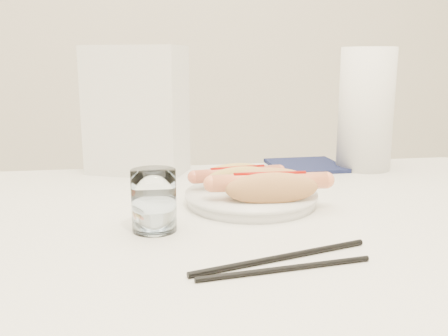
{
  "coord_description": "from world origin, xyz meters",
  "views": [
    {
      "loc": [
        -0.15,
        -0.75,
        1.0
      ],
      "look_at": [
        -0.03,
        0.04,
        0.82
      ],
      "focal_mm": 40.38,
      "sensor_mm": 36.0,
      "label": 1
    }
  ],
  "objects": [
    {
      "name": "water_glass",
      "position": [
        -0.14,
        -0.05,
        0.8
      ],
      "size": [
        0.07,
        0.07,
        0.09
      ],
      "primitive_type": "cylinder",
      "color": "white",
      "rests_on": "table"
    },
    {
      "name": "hotdog_right",
      "position": [
        0.04,
        0.02,
        0.79
      ],
      "size": [
        0.19,
        0.08,
        0.05
      ],
      "rotation": [
        0.0,
        0.0,
        -0.03
      ],
      "color": "#C4854C",
      "rests_on": "plate"
    },
    {
      "name": "navy_napkin",
      "position": [
        0.21,
        0.34,
        0.75
      ],
      "size": [
        0.16,
        0.16,
        0.01
      ],
      "primitive_type": "cube",
      "rotation": [
        0.0,
        0.0,
        0.03
      ],
      "color": "#13193C",
      "rests_on": "table"
    },
    {
      "name": "paper_towel_roll",
      "position": [
        0.33,
        0.31,
        0.88
      ],
      "size": [
        0.13,
        0.13,
        0.27
      ],
      "primitive_type": "cylinder",
      "rotation": [
        0.0,
        0.0,
        0.04
      ],
      "color": "white",
      "rests_on": "table"
    },
    {
      "name": "chopstick_far",
      "position": [
        0.01,
        -0.22,
        0.75
      ],
      "size": [
        0.22,
        0.04,
        0.01
      ],
      "primitive_type": "cylinder",
      "rotation": [
        0.0,
        1.57,
        0.13
      ],
      "color": "black",
      "rests_on": "table"
    },
    {
      "name": "hotdog_left",
      "position": [
        0.01,
        0.1,
        0.79
      ],
      "size": [
        0.16,
        0.08,
        0.04
      ],
      "rotation": [
        0.0,
        0.0,
        0.15
      ],
      "color": "tan",
      "rests_on": "plate"
    },
    {
      "name": "plate",
      "position": [
        0.02,
        0.06,
        0.76
      ],
      "size": [
        0.23,
        0.23,
        0.02
      ],
      "primitive_type": "cylinder",
      "rotation": [
        0.0,
        0.0,
        0.06
      ],
      "color": "silver",
      "rests_on": "table"
    },
    {
      "name": "napkin_box",
      "position": [
        -0.17,
        0.35,
        0.89
      ],
      "size": [
        0.23,
        0.18,
        0.27
      ],
      "primitive_type": "cube",
      "rotation": [
        0.0,
        0.0,
        -0.39
      ],
      "color": "silver",
      "rests_on": "table"
    },
    {
      "name": "chopstick_near",
      "position": [
        0.01,
        -0.18,
        0.75
      ],
      "size": [
        0.24,
        0.08,
        0.01
      ],
      "primitive_type": "cylinder",
      "rotation": [
        0.0,
        1.57,
        0.28
      ],
      "color": "black",
      "rests_on": "table"
    },
    {
      "name": "table",
      "position": [
        0.0,
        0.0,
        0.69
      ],
      "size": [
        1.2,
        0.8,
        0.75
      ],
      "color": "silver",
      "rests_on": "ground"
    }
  ]
}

